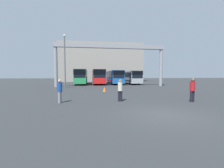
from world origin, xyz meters
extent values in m
plane|color=#2D3033|center=(0.00, 0.00, 0.00)|extent=(200.00, 200.00, 0.00)
cube|color=gray|center=(0.00, 46.87, 6.35)|extent=(27.63, 12.00, 12.69)
cylinder|color=gray|center=(-9.65, 20.11, 3.46)|extent=(0.60, 0.60, 6.92)
cylinder|color=gray|center=(9.65, 20.11, 3.46)|extent=(0.60, 0.60, 6.92)
cube|color=gray|center=(0.00, 20.11, 7.27)|extent=(19.90, 0.80, 0.70)
cube|color=#268C4C|center=(-5.80, 27.99, 1.82)|extent=(2.43, 10.98, 2.93)
cube|color=black|center=(-5.80, 22.52, 2.36)|extent=(2.24, 0.06, 1.64)
cube|color=black|center=(-5.80, 27.99, 2.36)|extent=(2.46, 9.33, 1.23)
cube|color=#1966B2|center=(-5.80, 27.99, 0.88)|extent=(2.46, 10.43, 0.24)
cylinder|color=black|center=(-6.85, 24.92, 0.49)|extent=(0.28, 0.99, 0.99)
cylinder|color=black|center=(-4.74, 24.92, 0.49)|extent=(0.28, 0.99, 0.99)
cylinder|color=black|center=(-6.85, 31.06, 0.49)|extent=(0.28, 0.99, 0.99)
cylinder|color=black|center=(-4.74, 31.06, 0.49)|extent=(0.28, 0.99, 0.99)
cube|color=red|center=(-1.93, 28.02, 1.81)|extent=(2.56, 11.03, 2.92)
cube|color=black|center=(-1.93, 22.52, 2.35)|extent=(2.35, 0.06, 1.63)
cube|color=black|center=(-1.93, 28.02, 2.35)|extent=(2.59, 9.37, 1.22)
cube|color=#1966B2|center=(-1.93, 28.02, 0.87)|extent=(2.59, 10.48, 0.24)
cylinder|color=black|center=(-3.05, 24.93, 0.53)|extent=(0.28, 1.06, 1.06)
cylinder|color=black|center=(-0.81, 24.93, 0.53)|extent=(0.28, 1.06, 1.06)
cylinder|color=black|center=(-3.05, 31.11, 0.53)|extent=(0.28, 1.06, 1.06)
cylinder|color=black|center=(-0.81, 31.11, 0.53)|extent=(0.28, 1.06, 1.06)
cube|color=#1959A5|center=(1.93, 28.71, 1.71)|extent=(2.50, 12.42, 2.73)
cube|color=black|center=(1.93, 22.52, 2.21)|extent=(2.30, 0.06, 1.53)
cube|color=black|center=(1.93, 28.71, 2.21)|extent=(2.53, 10.56, 1.14)
cube|color=red|center=(1.93, 28.71, 0.84)|extent=(2.53, 11.80, 0.24)
cylinder|color=black|center=(0.84, 25.24, 0.50)|extent=(0.28, 1.01, 1.01)
cylinder|color=black|center=(3.02, 25.24, 0.50)|extent=(0.28, 1.01, 1.01)
cylinder|color=black|center=(0.84, 32.19, 0.50)|extent=(0.28, 1.01, 1.01)
cylinder|color=black|center=(3.02, 32.19, 0.50)|extent=(0.28, 1.01, 1.01)
cube|color=#999EA5|center=(5.80, 27.90, 1.68)|extent=(2.45, 10.79, 2.66)
cube|color=black|center=(5.80, 22.52, 2.16)|extent=(2.25, 0.06, 1.49)
cube|color=black|center=(5.80, 27.90, 2.16)|extent=(2.48, 9.17, 1.12)
cube|color=black|center=(5.80, 27.90, 0.83)|extent=(2.48, 10.25, 0.24)
cylinder|color=black|center=(4.73, 24.88, 0.50)|extent=(0.28, 0.99, 0.99)
cylinder|color=black|center=(6.86, 24.88, 0.50)|extent=(0.28, 0.99, 0.99)
cylinder|color=black|center=(4.73, 30.92, 0.50)|extent=(0.28, 0.99, 0.99)
cylinder|color=black|center=(6.86, 30.92, 0.50)|extent=(0.28, 0.99, 0.99)
cylinder|color=black|center=(-1.52, 4.41, 0.41)|extent=(0.19, 0.19, 0.82)
cylinder|color=black|center=(-1.37, 4.35, 0.41)|extent=(0.19, 0.19, 0.82)
cylinder|color=beige|center=(-1.45, 4.38, 1.16)|extent=(0.36, 0.36, 0.68)
sphere|color=#8C6647|center=(-1.45, 4.38, 1.61)|extent=(0.22, 0.22, 0.22)
cylinder|color=gray|center=(-5.96, 4.40, 0.41)|extent=(0.19, 0.19, 0.82)
cylinder|color=gray|center=(-6.00, 4.25, 0.41)|extent=(0.19, 0.19, 0.82)
cylinder|color=navy|center=(-5.98, 4.32, 1.17)|extent=(0.36, 0.36, 0.69)
sphere|color=tan|center=(-5.98, 4.32, 1.62)|extent=(0.22, 0.22, 0.22)
cylinder|color=black|center=(4.04, 3.34, 0.43)|extent=(0.20, 0.20, 0.85)
cylinder|color=black|center=(3.87, 3.31, 0.43)|extent=(0.20, 0.20, 0.85)
cylinder|color=#A5191E|center=(3.95, 3.32, 1.21)|extent=(0.37, 0.37, 0.71)
sphere|color=brown|center=(3.95, 3.32, 1.68)|extent=(0.23, 0.23, 0.23)
cylinder|color=navy|center=(6.68, 6.84, 0.41)|extent=(0.19, 0.19, 0.82)
cylinder|color=navy|center=(6.52, 6.80, 0.41)|extent=(0.19, 0.19, 0.82)
cylinder|color=black|center=(6.60, 6.82, 1.16)|extent=(0.36, 0.36, 0.68)
sphere|color=beige|center=(6.60, 6.82, 1.61)|extent=(0.22, 0.22, 0.22)
cone|color=orange|center=(-2.01, 11.59, 0.29)|extent=(0.41, 0.41, 0.58)
cylinder|color=#595B60|center=(-7.71, 17.48, 4.04)|extent=(0.20, 0.20, 8.08)
sphere|color=beige|center=(-7.71, 17.48, 8.23)|extent=(0.36, 0.36, 0.36)
camera|label=1|loc=(-3.74, -7.03, 2.03)|focal=24.00mm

